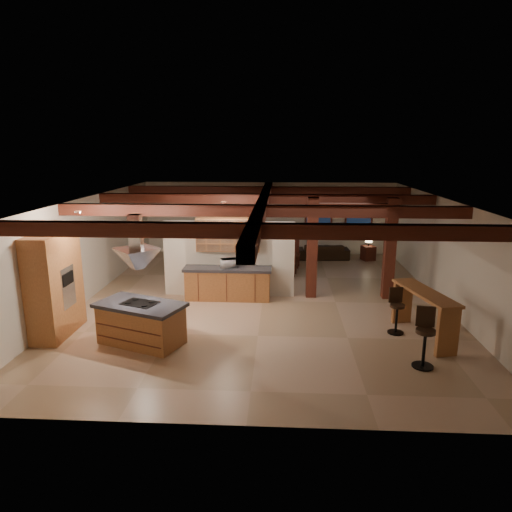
{
  "coord_description": "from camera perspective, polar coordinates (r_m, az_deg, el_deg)",
  "views": [
    {
      "loc": [
        0.51,
        -12.33,
        4.28
      ],
      "look_at": [
        -0.21,
        0.5,
        1.19
      ],
      "focal_mm": 32.0,
      "sensor_mm": 36.0,
      "label": 1
    }
  ],
  "objects": [
    {
      "name": "kitchen_island",
      "position": [
        10.52,
        -14.17,
        -8.11
      ],
      "size": [
        2.15,
        1.64,
        0.95
      ],
      "color": "#A66735",
      "rests_on": "ground"
    },
    {
      "name": "partition_wall",
      "position": [
        13.3,
        -3.39,
        -0.34
      ],
      "size": [
        3.8,
        0.18,
        2.2
      ],
      "primitive_type": "cube",
      "color": "beige",
      "rests_on": "ground"
    },
    {
      "name": "recessed_cans",
      "position": [
        10.92,
        -13.05,
        5.75
      ],
      "size": [
        3.16,
        2.46,
        0.03
      ],
      "color": "silver",
      "rests_on": "room_walls"
    },
    {
      "name": "pantry_cabinet",
      "position": [
        11.44,
        -23.86,
        -3.3
      ],
      "size": [
        0.67,
        1.6,
        2.4
      ],
      "color": "#A66735",
      "rests_on": "ground"
    },
    {
      "name": "microwave",
      "position": [
        12.93,
        -3.37,
        -0.91
      ],
      "size": [
        0.53,
        0.44,
        0.25
      ],
      "primitive_type": "imported",
      "rotation": [
        0.0,
        0.0,
        3.49
      ],
      "color": "silver",
      "rests_on": "back_counter"
    },
    {
      "name": "sofa",
      "position": [
        18.03,
        8.36,
        0.58
      ],
      "size": [
        2.03,
        0.88,
        0.58
      ],
      "primitive_type": "imported",
      "rotation": [
        0.0,
        0.0,
        3.2
      ],
      "color": "black",
      "rests_on": "ground"
    },
    {
      "name": "bar_stool_b",
      "position": [
        11.23,
        17.15,
        -6.53
      ],
      "size": [
        0.38,
        0.38,
        1.08
      ],
      "color": "black",
      "rests_on": "ground"
    },
    {
      "name": "room_walls",
      "position": [
        12.59,
        0.84,
        2.06
      ],
      "size": [
        12.0,
        12.0,
        12.0
      ],
      "color": "beige",
      "rests_on": "ground"
    },
    {
      "name": "table_lamp",
      "position": [
        18.03,
        13.92,
        1.96
      ],
      "size": [
        0.28,
        0.28,
        0.33
      ],
      "color": "black",
      "rests_on": "side_table"
    },
    {
      "name": "ceiling_beams",
      "position": [
        12.43,
        0.85,
        6.49
      ],
      "size": [
        10.0,
        12.0,
        0.28
      ],
      "color": "#3C180F",
      "rests_on": "room_walls"
    },
    {
      "name": "range_hood",
      "position": [
        10.12,
        -14.59,
        -1.22
      ],
      "size": [
        1.1,
        1.1,
        1.4
      ],
      "color": "silver",
      "rests_on": "room_walls"
    },
    {
      "name": "dining_chairs",
      "position": [
        15.94,
        1.89,
        0.22
      ],
      "size": [
        2.1,
        2.1,
        1.22
      ],
      "color": "#3C180F",
      "rests_on": "ground"
    },
    {
      "name": "back_windows",
      "position": [
        18.62,
        10.28,
        4.7
      ],
      "size": [
        2.7,
        0.07,
        1.7
      ],
      "color": "#3C180F",
      "rests_on": "room_walls"
    },
    {
      "name": "bar_stool_a",
      "position": [
        9.72,
        20.35,
        -9.52
      ],
      "size": [
        0.42,
        0.44,
        1.21
      ],
      "color": "black",
      "rests_on": "ground"
    },
    {
      "name": "framed_art",
      "position": [
        18.56,
        -3.05,
        5.5
      ],
      "size": [
        0.65,
        0.05,
        0.85
      ],
      "color": "#3C180F",
      "rests_on": "room_walls"
    },
    {
      "name": "back_counter",
      "position": [
        13.1,
        -3.55,
        -3.41
      ],
      "size": [
        2.5,
        0.66,
        0.94
      ],
      "color": "#A66735",
      "rests_on": "ground"
    },
    {
      "name": "timber_posts",
      "position": [
        13.23,
        11.82,
        2.25
      ],
      "size": [
        2.5,
        0.3,
        2.9
      ],
      "color": "#3C180F",
      "rests_on": "ground"
    },
    {
      "name": "dining_table",
      "position": [
        16.01,
        1.88,
        -0.8
      ],
      "size": [
        1.93,
        1.18,
        0.65
      ],
      "primitive_type": "imported",
      "rotation": [
        0.0,
        0.0,
        0.08
      ],
      "color": "#371B0D",
      "rests_on": "ground"
    },
    {
      "name": "upper_display_cabinet",
      "position": [
        12.96,
        -3.53,
        2.68
      ],
      "size": [
        1.8,
        0.36,
        0.95
      ],
      "color": "#A66735",
      "rests_on": "partition_wall"
    },
    {
      "name": "ground",
      "position": [
        13.06,
        0.81,
        -5.62
      ],
      "size": [
        12.0,
        12.0,
        0.0
      ],
      "primitive_type": "plane",
      "color": "tan",
      "rests_on": "ground"
    },
    {
      "name": "bar_counter",
      "position": [
        11.06,
        20.24,
        -5.95
      ],
      "size": [
        1.03,
        2.2,
        1.12
      ],
      "color": "#A66735",
      "rests_on": "ground"
    },
    {
      "name": "side_table",
      "position": [
        18.14,
        13.83,
        0.37
      ],
      "size": [
        0.56,
        0.56,
        0.56
      ],
      "primitive_type": "cube",
      "rotation": [
        0.0,
        0.0,
        0.31
      ],
      "color": "#3C180F",
      "rests_on": "ground"
    }
  ]
}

